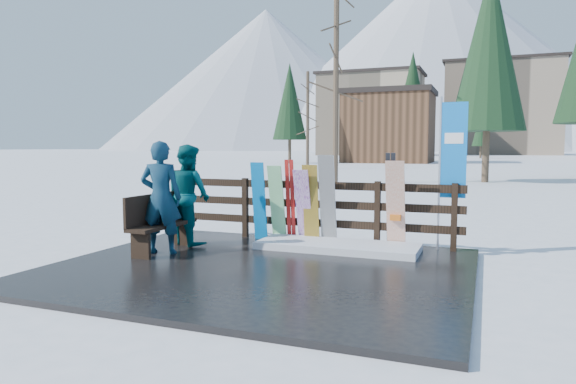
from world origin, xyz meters
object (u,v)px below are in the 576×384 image
at_px(snowboard_3, 303,206).
at_px(person_back, 188,195).
at_px(bench, 159,221).
at_px(snowboard_0, 259,201).
at_px(snowboard_2, 311,204).
at_px(person_front, 161,198).
at_px(snowboard_1, 277,203).
at_px(snowboard_5, 396,205).
at_px(rental_flag, 450,156).
at_px(snowboard_4, 327,200).

xyz_separation_m(snowboard_3, person_back, (-1.89, -0.86, 0.23)).
relative_size(bench, person_back, 0.83).
bearing_deg(person_back, snowboard_0, -114.84).
xyz_separation_m(snowboard_2, person_front, (-2.01, -1.72, 0.21)).
bearing_deg(snowboard_0, snowboard_1, 0.00).
bearing_deg(snowboard_5, person_back, -166.38).
relative_size(snowboard_0, snowboard_1, 1.03).
bearing_deg(snowboard_0, bench, -125.08).
relative_size(bench, person_front, 0.81).
xyz_separation_m(bench, person_front, (0.14, -0.13, 0.41)).
height_order(rental_flag, person_front, rental_flag).
bearing_deg(snowboard_2, person_front, -139.44).
distance_m(snowboard_3, snowboard_4, 0.48).
bearing_deg(snowboard_2, snowboard_0, 180.00).
relative_size(snowboard_0, person_back, 0.82).
distance_m(rental_flag, person_front, 4.87).
distance_m(snowboard_3, person_front, 2.55).
xyz_separation_m(snowboard_1, snowboard_5, (2.19, 0.00, 0.05)).
relative_size(snowboard_1, rental_flag, 0.56).
distance_m(snowboard_3, snowboard_5, 1.67).
bearing_deg(bench, snowboard_4, 32.91).
bearing_deg(snowboard_0, snowboard_3, 0.00).
height_order(snowboard_2, rental_flag, rental_flag).
distance_m(bench, rental_flag, 5.02).
xyz_separation_m(snowboard_0, rental_flag, (3.41, 0.27, 0.87)).
relative_size(snowboard_2, rental_flag, 0.56).
relative_size(snowboard_2, snowboard_3, 1.04).
distance_m(snowboard_2, snowboard_3, 0.15).
bearing_deg(snowboard_2, snowboard_4, 0.00).
relative_size(snowboard_3, person_front, 0.75).
distance_m(snowboard_2, rental_flag, 2.55).
distance_m(snowboard_0, snowboard_1, 0.37).
bearing_deg(snowboard_3, snowboard_1, 180.00).
distance_m(snowboard_1, person_front, 2.20).
bearing_deg(snowboard_4, snowboard_5, 0.00).
xyz_separation_m(snowboard_1, snowboard_3, (0.52, 0.00, -0.03)).
bearing_deg(person_back, snowboard_4, -135.39).
bearing_deg(person_back, snowboard_5, -141.94).
relative_size(snowboard_4, person_back, 0.91).
relative_size(bench, rental_flag, 0.58).
distance_m(rental_flag, person_back, 4.61).
bearing_deg(person_back, snowboard_3, -131.02).
bearing_deg(snowboard_2, snowboard_3, 180.00).
height_order(snowboard_1, snowboard_2, snowboard_2).
relative_size(snowboard_3, snowboard_5, 0.89).
distance_m(snowboard_1, rental_flag, 3.18).
xyz_separation_m(snowboard_4, person_front, (-2.33, -1.72, 0.12)).
height_order(bench, snowboard_2, snowboard_2).
distance_m(snowboard_0, snowboard_5, 2.56).
bearing_deg(snowboard_3, snowboard_2, -0.00).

